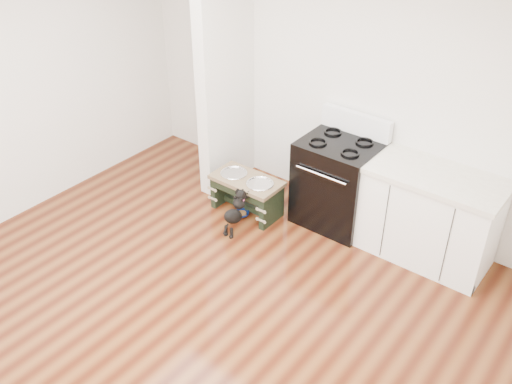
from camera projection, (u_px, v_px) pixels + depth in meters
name	position (u px, v px, depth m)	size (l,w,h in m)	color
ground	(174.00, 327.00, 4.77)	(5.00, 5.00, 0.00)	#3F180B
room_shell	(156.00, 159.00, 3.89)	(5.00, 5.00, 5.00)	silver
partition_wall	(225.00, 70.00, 6.03)	(0.15, 0.80, 2.70)	silver
oven_range	(338.00, 181.00, 5.81)	(0.76, 0.69, 1.14)	black
cabinet_run	(429.00, 216.00, 5.33)	(1.24, 0.64, 0.91)	white
dog_feeder	(246.00, 188.00, 6.04)	(0.75, 0.40, 0.43)	black
puppy	(235.00, 211.00, 5.76)	(0.13, 0.39, 0.46)	black
floor_bowl	(242.00, 214.00, 6.11)	(0.17, 0.17, 0.05)	#0B1C53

